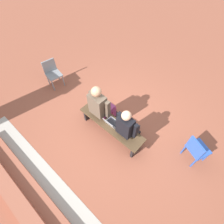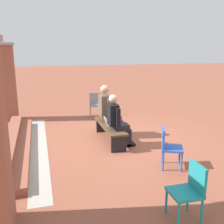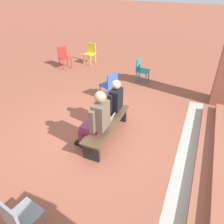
# 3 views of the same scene
# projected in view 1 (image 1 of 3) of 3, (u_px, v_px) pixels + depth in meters

# --- Properties ---
(ground_plane) EXTENTS (60.00, 60.00, 0.00)m
(ground_plane) POSITION_uv_depth(u_px,v_px,m) (116.00, 127.00, 4.74)
(ground_plane) COLOR brown
(concrete_strip) EXTENTS (5.23, 0.40, 0.01)m
(concrete_strip) POSITION_uv_depth(u_px,v_px,m) (55.00, 187.00, 3.80)
(concrete_strip) COLOR #A8A399
(concrete_strip) RESTS_ON ground
(brick_steps) EXTENTS (4.43, 0.60, 0.30)m
(brick_steps) POSITION_uv_depth(u_px,v_px,m) (31.00, 207.00, 3.46)
(brick_steps) COLOR #93513D
(brick_steps) RESTS_ON ground
(bench) EXTENTS (1.80, 0.44, 0.45)m
(bench) POSITION_uv_depth(u_px,v_px,m) (111.00, 126.00, 4.34)
(bench) COLOR #4C3823
(bench) RESTS_ON ground
(person_student) EXTENTS (0.53, 0.67, 1.33)m
(person_student) POSITION_uv_depth(u_px,v_px,m) (128.00, 126.00, 3.91)
(person_student) COLOR #232328
(person_student) RESTS_ON ground
(person_adult) EXTENTS (0.60, 0.76, 1.44)m
(person_adult) POSITION_uv_depth(u_px,v_px,m) (101.00, 105.00, 4.21)
(person_adult) COLOR #7F2D5B
(person_adult) RESTS_ON ground
(laptop) EXTENTS (0.32, 0.29, 0.21)m
(laptop) POSITION_uv_depth(u_px,v_px,m) (111.00, 123.00, 4.21)
(laptop) COLOR #9EA0A5
(laptop) RESTS_ON bench
(plastic_chair_far_right) EXTENTS (0.55, 0.55, 0.84)m
(plastic_chair_far_right) POSITION_uv_depth(u_px,v_px,m) (197.00, 149.00, 3.82)
(plastic_chair_far_right) COLOR #2D56B7
(plastic_chair_far_right) RESTS_ON ground
(plastic_chair_far_left) EXTENTS (0.49, 0.49, 0.84)m
(plastic_chair_far_left) POSITION_uv_depth(u_px,v_px,m) (52.00, 72.00, 5.37)
(plastic_chair_far_left) COLOR gray
(plastic_chair_far_left) RESTS_ON ground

